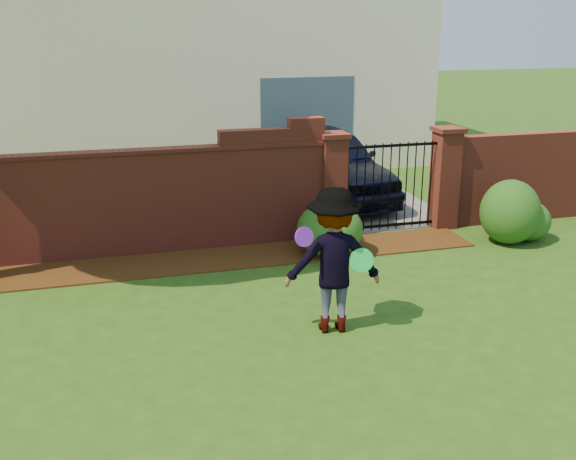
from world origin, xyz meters
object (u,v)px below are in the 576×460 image
object	(u,v)px
frisbee_purple	(304,237)
man	(334,262)
frisbee_green	(361,260)
car	(331,165)

from	to	relation	value
frisbee_purple	man	bearing A→B (deg)	18.85
man	frisbee_purple	size ratio (longest dim) A/B	7.68
frisbee_green	man	bearing A→B (deg)	144.26
frisbee_purple	frisbee_green	size ratio (longest dim) A/B	0.81
frisbee_purple	frisbee_green	distance (m)	0.79
man	frisbee_purple	world-z (taller)	man
car	frisbee_purple	size ratio (longest dim) A/B	19.20
man	car	bearing A→B (deg)	-98.97
frisbee_purple	frisbee_green	xyz separation A→B (m)	(0.71, -0.06, -0.34)
man	frisbee_green	xyz separation A→B (m)	(0.28, -0.20, 0.06)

